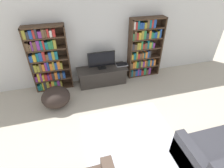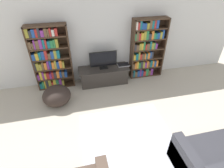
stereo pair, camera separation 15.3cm
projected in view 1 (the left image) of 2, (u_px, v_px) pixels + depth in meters
name	position (u px, v px, depth m)	size (l,w,h in m)	color
wall_back	(98.00, 39.00, 5.01)	(8.80, 0.06, 2.60)	silver
bookshelf_left	(48.00, 60.00, 4.77)	(1.04, 0.30, 1.85)	#422D1E
bookshelf_right	(143.00, 48.00, 5.38)	(1.04, 0.30, 1.85)	#422D1E
tv_stand	(102.00, 76.00, 5.35)	(1.49, 0.56, 0.51)	#332D28
television	(101.00, 60.00, 5.05)	(0.80, 0.16, 0.53)	black
laptop	(122.00, 65.00, 5.38)	(0.36, 0.24, 0.03)	#B7B7BC
area_rug	(130.00, 139.00, 3.73)	(1.94, 1.87, 0.02)	#B2B7C1
beanbag_ottoman	(56.00, 97.00, 4.49)	(0.72, 0.72, 0.51)	#2D231E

